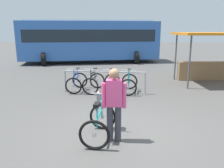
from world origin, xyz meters
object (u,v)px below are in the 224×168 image
at_px(racked_bike_red, 111,83).
at_px(bus_distant, 90,39).
at_px(featured_bicycle, 100,117).
at_px(person_with_featured_bike, 114,102).
at_px(racked_bike_blue, 77,82).
at_px(racked_bike_teal, 129,83).
at_px(market_stall, 207,52).
at_px(racked_bike_black, 94,82).

xyz_separation_m(racked_bike_red, bus_distant, (-2.26, 8.27, 1.37)).
height_order(featured_bicycle, bus_distant, bus_distant).
bearing_deg(person_with_featured_bike, racked_bike_blue, 113.55).
relative_size(racked_bike_blue, racked_bike_teal, 0.98).
distance_m(racked_bike_blue, person_with_featured_bike, 4.52).
height_order(racked_bike_red, bus_distant, bus_distant).
relative_size(racked_bike_teal, person_with_featured_bike, 0.69).
bearing_deg(racked_bike_teal, person_with_featured_bike, -94.34).
relative_size(racked_bike_red, racked_bike_teal, 0.96).
bearing_deg(market_stall, bus_distant, 137.04).
xyz_separation_m(racked_bike_black, person_with_featured_bike, (1.09, -4.09, 0.54)).
distance_m(racked_bike_blue, racked_bike_teal, 2.10).
xyz_separation_m(person_with_featured_bike, bus_distant, (-2.65, 12.33, 0.83)).
relative_size(racked_bike_red, bus_distant, 0.11).
relative_size(racked_bike_black, racked_bike_teal, 1.02).
relative_size(racked_bike_teal, market_stall, 0.34).
distance_m(person_with_featured_bike, bus_distant, 12.64).
bearing_deg(racked_bike_teal, racked_bike_red, 177.75).
bearing_deg(racked_bike_blue, racked_bike_red, -2.25).
height_order(racked_bike_teal, featured_bicycle, featured_bicycle).
relative_size(racked_bike_blue, featured_bicycle, 0.91).
relative_size(featured_bicycle, person_with_featured_bike, 0.75).
relative_size(person_with_featured_bike, bus_distant, 0.16).
xyz_separation_m(person_with_featured_bike, market_stall, (3.91, 6.22, 0.49)).
bearing_deg(featured_bicycle, racked_bike_red, 90.79).
bearing_deg(racked_bike_teal, bus_distant, 109.62).
bearing_deg(featured_bicycle, racked_bike_blue, 110.33).
xyz_separation_m(racked_bike_teal, bus_distant, (-2.96, 8.30, 1.37)).
bearing_deg(market_stall, featured_bicycle, -125.24).
height_order(racked_bike_red, racked_bike_teal, same).
xyz_separation_m(featured_bicycle, person_with_featured_bike, (0.34, -0.19, 0.42)).
distance_m(racked_bike_blue, featured_bicycle, 4.18).
bearing_deg(racked_bike_blue, market_stall, 20.22).
relative_size(featured_bicycle, market_stall, 0.36).
bearing_deg(racked_bike_black, bus_distant, 100.71).
xyz_separation_m(racked_bike_teal, featured_bicycle, (-0.65, -3.84, 0.12)).
bearing_deg(featured_bicycle, market_stall, 54.76).
bearing_deg(bus_distant, racked_bike_black, -79.29).
distance_m(racked_bike_teal, market_stall, 4.34).
relative_size(racked_bike_black, person_with_featured_bike, 0.70).
distance_m(racked_bike_black, racked_bike_red, 0.70).
height_order(racked_bike_blue, market_stall, market_stall).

